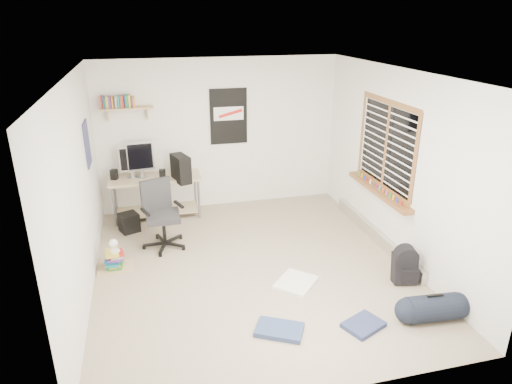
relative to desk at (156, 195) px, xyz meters
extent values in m
cube|color=gray|center=(1.12, -2.00, -0.37)|extent=(4.00, 4.50, 0.01)
cube|color=white|center=(1.12, -2.00, 2.14)|extent=(4.00, 4.50, 0.01)
cube|color=silver|center=(1.12, 0.25, 0.89)|extent=(4.00, 0.01, 2.50)
cube|color=silver|center=(-0.88, -2.00, 0.89)|extent=(0.01, 4.50, 2.50)
cube|color=silver|center=(3.13, -2.00, 0.89)|extent=(0.01, 4.50, 2.50)
cube|color=#C8BF8A|center=(0.00, 0.00, 0.00)|extent=(1.50, 0.77, 0.66)
cube|color=#A3A4A8|center=(-0.34, 0.00, 0.49)|extent=(0.36, 0.10, 0.40)
cube|color=#ACACB2|center=(-0.19, 0.00, 0.52)|extent=(0.43, 0.15, 0.46)
cube|color=black|center=(0.40, -0.26, 0.51)|extent=(0.31, 0.45, 0.43)
cube|color=black|center=(0.00, -0.26, 0.30)|extent=(0.43, 0.20, 0.02)
cube|color=black|center=(-0.62, 0.00, 0.39)|extent=(0.12, 0.12, 0.20)
cube|color=black|center=(0.12, -0.16, 0.39)|extent=(0.11, 0.11, 0.19)
cube|color=#28272A|center=(0.05, -1.13, 0.12)|extent=(0.81, 0.81, 0.98)
cube|color=tan|center=(-0.33, 0.14, 1.42)|extent=(0.80, 0.22, 0.24)
cube|color=black|center=(1.27, 0.23, 1.19)|extent=(0.62, 0.03, 0.92)
cube|color=navy|center=(-0.86, -0.80, 1.14)|extent=(0.02, 0.42, 0.60)
cube|color=brown|center=(3.07, -1.70, 1.08)|extent=(0.10, 1.50, 1.26)
cube|color=#B7B2A8|center=(3.08, -1.70, -0.28)|extent=(0.08, 2.50, 0.18)
cube|color=black|center=(2.87, -2.80, -0.16)|extent=(0.33, 0.29, 0.38)
cylinder|color=black|center=(2.77, -3.55, -0.22)|extent=(0.32, 0.32, 0.58)
cube|color=silver|center=(1.56, -2.53, -0.34)|extent=(0.64, 0.64, 0.04)
cube|color=navy|center=(1.09, -3.36, -0.33)|extent=(0.58, 0.50, 0.05)
cube|color=#222B4D|center=(1.99, -3.49, -0.34)|extent=(0.50, 0.45, 0.05)
cube|color=brown|center=(-0.63, -1.58, -0.22)|extent=(0.44, 0.37, 0.29)
cube|color=silver|center=(-0.61, -1.60, 0.02)|extent=(0.15, 0.22, 0.20)
cube|color=black|center=(-0.45, -0.49, -0.22)|extent=(0.34, 0.34, 0.30)
camera|label=1|loc=(-0.11, -7.11, 2.76)|focal=32.00mm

